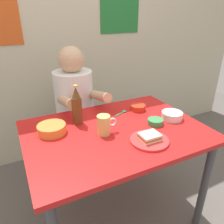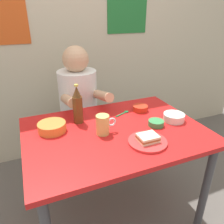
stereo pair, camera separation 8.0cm
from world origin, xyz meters
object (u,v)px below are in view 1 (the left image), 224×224
Objects in this scene: dining_table at (115,142)px; plate_orange at (149,140)px; sauce_bowl_chili at (138,107)px; sandwich at (150,137)px; beer_mug at (104,125)px; stool at (77,138)px; beer_bottle at (77,107)px; person_seated at (74,96)px.

plate_orange is at bearing -62.03° from dining_table.
sandwich is at bearing -113.80° from sauce_bowl_chili.
beer_mug is at bearing 135.18° from plate_orange.
plate_orange is 2.00× the size of sandwich.
beer_mug is at bearing -91.17° from stool.
beer_mug reaches higher than sauce_bowl_chili.
dining_table is 4.20× the size of beer_bottle.
dining_table is 2.44× the size of stool.
stool is at bearing 128.74° from sauce_bowl_chili.
person_seated is 0.63m from beer_mug.
sauce_bowl_chili is at bearing 66.20° from sandwich.
person_seated is 0.84m from plate_orange.
beer_mug reaches higher than dining_table.
sandwich is at bearing -77.67° from person_seated.
beer_mug reaches higher than stool.
dining_table is 5.00× the size of plate_orange.
beer_bottle is (-0.18, 0.19, 0.21)m from dining_table.
sandwich reaches higher than dining_table.
stool is at bearing 90.00° from person_seated.
beer_mug is 0.42m from sauce_bowl_chili.
sandwich is 1.00× the size of sauce_bowl_chili.
beer_bottle is at bearing -104.54° from person_seated.
person_seated reaches higher than plate_orange.
sauce_bowl_chili reaches higher than plate_orange.
person_seated is (-0.07, 0.62, 0.12)m from dining_table.
sauce_bowl_chili is at bearing -51.26° from stool.
sandwich is at bearing -62.03° from dining_table.
person_seated reaches higher than sauce_bowl_chili.
sandwich is (0.18, -0.84, 0.42)m from stool.
dining_table is 0.27m from sandwich.
beer_bottle reaches higher than stool.
beer_mug is at bearing -63.72° from beer_bottle.
plate_orange is 0.28m from beer_mug.
stool is at bearing 96.42° from dining_table.
person_seated is 3.27× the size of plate_orange.
person_seated is at bearing -90.00° from stool.
beer_bottle reaches higher than plate_orange.
beer_mug is (-0.19, 0.19, 0.03)m from sandwich.
dining_table is at bearing -83.58° from stool.
plate_orange is at bearing -77.67° from person_seated.
beer_mug is 1.15× the size of sauce_bowl_chili.
beer_mug is (-0.19, 0.19, 0.05)m from plate_orange.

